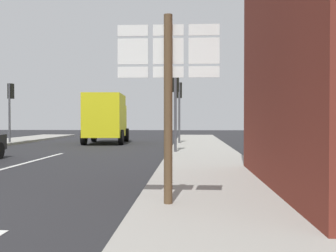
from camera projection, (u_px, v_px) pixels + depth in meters
The scene contains 7 objects.
ground_plane at pixel (45, 158), 15.36m from camera, with size 80.00×80.00×0.00m, color #232326.
sidewalk_right at pixel (207, 163), 13.02m from camera, with size 2.93×44.00×0.14m, color gray.
delivery_truck at pixel (106, 117), 24.63m from camera, with size 2.77×5.14×3.05m.
route_sign_post at pixel (168, 89), 6.37m from camera, with size 1.66×0.14×3.20m.
traffic_light_far_left at pixel (10, 99), 23.38m from camera, with size 0.30×0.49×3.65m.
traffic_light_far_right at pixel (179, 99), 22.90m from camera, with size 0.30×0.49×3.66m.
traffic_light_near_right at pixel (175, 93), 16.70m from camera, with size 0.30×0.49×3.58m.
Camera 1 is at (5.64, -5.05, 1.51)m, focal length 42.00 mm.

